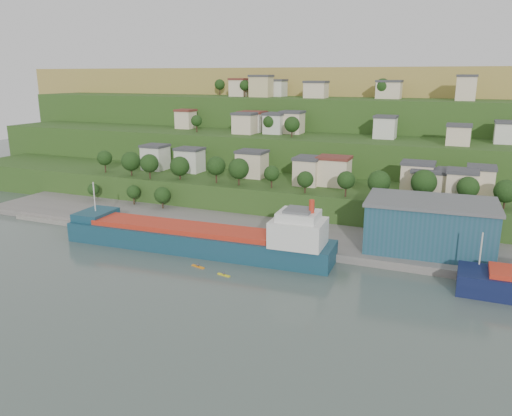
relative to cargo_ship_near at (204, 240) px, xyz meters
The scene contains 10 objects.
ground 11.10m from the cargo_ship_near, 62.22° to the right, with size 500.00×500.00×0.00m, color #42514A.
quay 31.26m from the cargo_ship_near, 36.59° to the left, with size 220.00×26.00×4.00m, color slate.
pebble_beach 51.65m from the cargo_ship_near, 165.92° to the left, with size 40.00×18.00×2.40m, color slate.
hillside 159.33m from the cargo_ship_near, 88.20° to the left, with size 360.00×210.82×96.00m.
cargo_ship_near is the anchor object (origin of this frame).
warehouse 57.21m from the cargo_ship_near, 18.46° to the left, with size 31.91×20.52×12.80m.
caravan 44.32m from the cargo_ship_near, 166.80° to the left, with size 6.05×2.52×2.82m, color silver.
dinghy 36.84m from the cargo_ship_near, 169.69° to the left, with size 4.20×1.58×0.84m, color silver.
kayak_orange 11.48m from the cargo_ship_near, 68.76° to the right, with size 3.72×1.53×0.92m.
kayak_yellow 17.66m from the cargo_ship_near, 46.43° to the right, with size 3.39×1.30×0.84m.
Camera 1 is at (55.07, -98.53, 44.45)m, focal length 35.00 mm.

